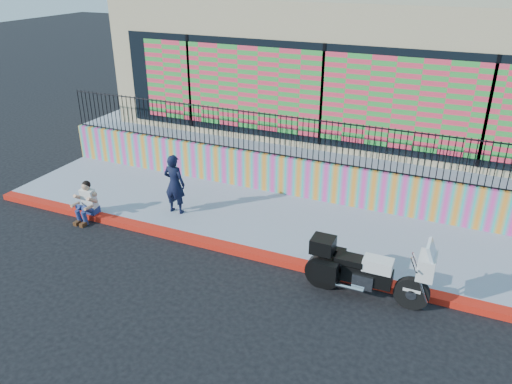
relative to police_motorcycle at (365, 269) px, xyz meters
The scene contains 10 objects.
ground 2.55m from the police_motorcycle, 169.44° to the left, with size 90.00×90.00×0.00m, color black.
red_curb 2.54m from the police_motorcycle, 169.44° to the left, with size 16.00×0.30×0.15m, color #AD140C.
sidewalk 3.26m from the police_motorcycle, 139.12° to the left, with size 16.00×3.00×0.15m, color #8A93A5.
mural_wall 4.43m from the police_motorcycle, 123.27° to the left, with size 16.00×0.20×1.10m, color #DA3997.
metal_fence 4.59m from the police_motorcycle, 123.27° to the left, with size 15.80×0.04×1.20m, color black, non-canonical shape.
elevated_platform 9.13m from the police_motorcycle, 105.43° to the left, with size 16.00×10.00×1.25m, color #8A93A5.
storefront_building 9.29m from the police_motorcycle, 105.80° to the left, with size 14.00×8.06×4.00m.
police_motorcycle is the anchor object (origin of this frame).
police_officer 5.53m from the police_motorcycle, 164.99° to the left, with size 0.59×0.39×1.61m, color black.
seated_man 7.36m from the police_motorcycle, behind, with size 0.54×0.71×1.06m.
Camera 1 is at (3.82, -8.97, 6.25)m, focal length 35.00 mm.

